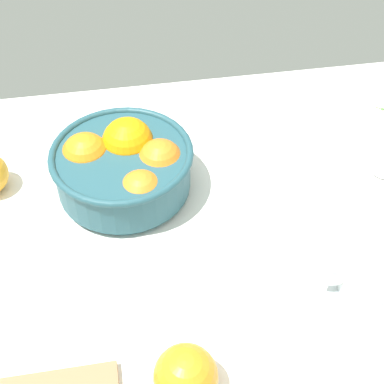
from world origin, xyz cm
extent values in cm
cube|color=white|center=(0.00, 0.00, -1.50)|extent=(113.14, 85.40, 3.00)
cylinder|color=#234C56|center=(-8.28, 13.02, 0.60)|extent=(20.49, 20.49, 1.20)
cylinder|color=#234C56|center=(-8.28, 13.02, 4.76)|extent=(22.27, 22.27, 7.11)
torus|color=#234C56|center=(-8.28, 13.02, 8.31)|extent=(23.47, 23.47, 1.20)
sphere|color=orange|center=(-2.13, 12.05, 6.36)|extent=(7.76, 7.76, 7.76)
sphere|color=orange|center=(-6.96, 16.44, 7.47)|extent=(8.62, 8.62, 8.62)
sphere|color=orange|center=(-14.06, 15.24, 6.52)|extent=(8.11, 8.11, 8.11)
sphere|color=orange|center=(-5.91, 6.12, 5.78)|extent=(7.42, 7.42, 7.42)
cylinder|color=white|center=(19.60, -20.15, 6.22)|extent=(12.86, 12.86, 12.44)
cylinder|color=white|center=(19.60, -20.15, 14.29)|extent=(8.35, 8.35, 3.70)
cone|color=white|center=(14.52, -19.21, 15.58)|extent=(3.30, 3.46, 2.80)
cylinder|color=#FBA122|center=(19.60, -20.15, 3.01)|extent=(11.83, 11.83, 6.02)
sphere|color=orange|center=(-3.68, -24.00, 4.01)|extent=(8.02, 8.02, 8.02)
ellipsoid|color=silver|center=(36.24, 8.91, 0.50)|extent=(3.80, 3.88, 1.00)
sphere|color=#4F803E|center=(44.09, 26.70, 0.30)|extent=(0.77, 0.77, 0.77)
camera|label=1|loc=(-8.04, -54.65, 68.72)|focal=52.22mm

